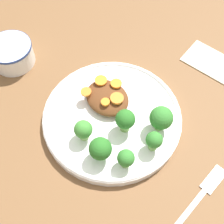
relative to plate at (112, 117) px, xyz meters
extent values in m
plane|color=brown|center=(0.00, 0.00, -0.01)|extent=(4.00, 4.00, 0.00)
cylinder|color=white|center=(0.00, 0.00, 0.00)|extent=(0.29, 0.29, 0.02)
torus|color=white|center=(0.00, 0.00, 0.01)|extent=(0.28, 0.28, 0.01)
cylinder|color=white|center=(0.27, 0.07, 0.01)|extent=(0.10, 0.10, 0.05)
cylinder|color=#2D478C|center=(0.27, 0.07, 0.04)|extent=(0.10, 0.10, 0.01)
cylinder|color=white|center=(0.27, 0.07, 0.03)|extent=(0.08, 0.08, 0.01)
ellipsoid|color=#5B3319|center=(0.03, -0.02, 0.02)|extent=(0.10, 0.08, 0.03)
cylinder|color=#7FA85B|center=(-0.05, 0.07, 0.02)|extent=(0.01, 0.01, 0.02)
sphere|color=#286B23|center=(-0.05, 0.07, 0.04)|extent=(0.04, 0.04, 0.04)
cylinder|color=#759E51|center=(-0.04, 0.00, 0.02)|extent=(0.02, 0.02, 0.03)
sphere|color=#286B23|center=(-0.04, 0.00, 0.04)|extent=(0.04, 0.04, 0.04)
cylinder|color=#759E51|center=(-0.10, -0.01, 0.02)|extent=(0.02, 0.02, 0.02)
sphere|color=#337A2D|center=(-0.10, -0.01, 0.04)|extent=(0.03, 0.03, 0.03)
cylinder|color=#759E51|center=(-0.10, 0.05, 0.02)|extent=(0.02, 0.02, 0.02)
sphere|color=#337A2D|center=(-0.10, 0.05, 0.04)|extent=(0.03, 0.03, 0.03)
cylinder|color=#7FA85B|center=(0.00, 0.07, 0.02)|extent=(0.02, 0.02, 0.02)
sphere|color=#3D8433|center=(0.00, 0.07, 0.04)|extent=(0.04, 0.04, 0.04)
cylinder|color=#759E51|center=(-0.08, -0.05, 0.02)|extent=(0.02, 0.02, 0.02)
sphere|color=#337A2D|center=(-0.08, -0.05, 0.04)|extent=(0.05, 0.05, 0.05)
cylinder|color=orange|center=(0.07, -0.03, 0.03)|extent=(0.03, 0.03, 0.00)
cylinder|color=orange|center=(0.07, 0.01, 0.03)|extent=(0.02, 0.02, 0.00)
cylinder|color=orange|center=(0.02, 0.00, 0.03)|extent=(0.02, 0.02, 0.00)
cylinder|color=orange|center=(0.01, -0.02, 0.04)|extent=(0.03, 0.03, 0.01)
cylinder|color=orange|center=(0.04, -0.05, 0.03)|extent=(0.02, 0.02, 0.00)
cube|color=#B9B9B9|center=(-0.23, 0.04, -0.01)|extent=(0.02, 0.14, 0.01)
cube|color=#B9B9B9|center=(-0.22, -0.06, -0.01)|extent=(0.03, 0.06, 0.01)
cube|color=beige|center=(-0.04, -0.28, -0.01)|extent=(0.13, 0.10, 0.01)
camera|label=1|loc=(-0.24, 0.21, 0.56)|focal=50.00mm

